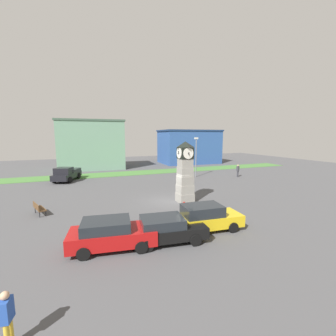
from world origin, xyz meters
name	(u,v)px	position (x,y,z in m)	size (l,w,h in m)	color
ground_plane	(171,201)	(0.00, 0.00, 0.00)	(88.18, 88.18, 0.00)	#4C4C4F
clock_tower	(185,173)	(1.11, -0.63, 2.55)	(1.50, 1.47, 5.33)	gray
bollard_near_tower	(184,208)	(-0.48, -3.75, 0.53)	(0.26, 0.26, 1.04)	maroon
bollard_mid_row	(206,208)	(1.25, -3.92, 0.44)	(0.21, 0.21, 0.87)	maroon
car_navy_sedan	(111,234)	(-6.08, -6.73, 0.79)	(4.62, 2.49, 1.55)	#A51111
car_near_tower	(166,229)	(-3.17, -7.08, 0.73)	(4.38, 2.36, 1.41)	black
car_by_building	(205,217)	(-0.36, -6.54, 0.81)	(4.45, 2.16, 1.61)	gold
pickup_truck	(67,174)	(-9.04, 13.43, 0.93)	(3.62, 5.22, 1.85)	black
bench	(39,208)	(-10.41, 0.34, 0.52)	(1.07, 1.68, 0.90)	brown
pedestrian_near_bench	(238,170)	(13.33, 7.46, 1.02)	(0.44, 0.32, 1.77)	#3F3F47
pedestrian_crossing_lot	(7,316)	(-9.46, -11.38, 0.97)	(0.31, 0.44, 1.70)	gold
street_lamp_near_road	(196,154)	(7.83, 9.70, 3.27)	(0.50, 0.24, 5.57)	slate
warehouse_blue_far	(92,145)	(-5.24, 23.94, 4.25)	(11.41, 7.79, 8.49)	gray
storefront_low_left	(189,147)	(14.53, 25.16, 3.51)	(12.28, 8.33, 7.00)	#2D5193
grass_verge_far	(150,172)	(3.11, 16.17, 0.02)	(52.91, 4.18, 0.04)	#477A38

